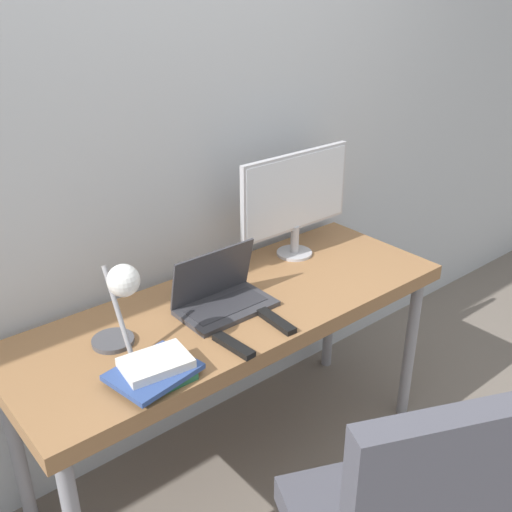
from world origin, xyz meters
name	(u,v)px	position (x,y,z in m)	size (l,w,h in m)	color
ground_plane	(287,506)	(0.00, 0.00, 0.00)	(12.00, 12.00, 0.00)	#70665B
wall_back	(171,140)	(0.00, 0.67, 1.30)	(8.00, 0.05, 2.60)	silver
desk	(235,319)	(0.00, 0.30, 0.70)	(1.68, 0.61, 0.77)	#996B42
laptop	(222,296)	(-0.05, 0.31, 0.81)	(0.34, 0.21, 0.21)	#38383D
monitor	(296,196)	(0.45, 0.47, 1.03)	(0.56, 0.15, 0.44)	#B7B7BC
desk_lamp	(120,297)	(-0.46, 0.27, 0.98)	(0.14, 0.24, 0.33)	#4C4C51
book_stack	(155,370)	(-0.46, 0.11, 0.80)	(0.27, 0.23, 0.06)	#286B47
tv_remote	(233,345)	(-0.18, 0.08, 0.78)	(0.05, 0.17, 0.02)	black
media_remote	(276,321)	(0.02, 0.10, 0.78)	(0.05, 0.18, 0.02)	black
game_controller	(161,368)	(-0.43, 0.11, 0.79)	(0.13, 0.10, 0.04)	black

